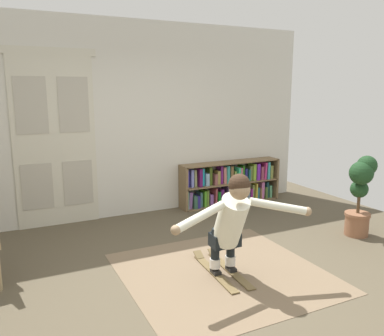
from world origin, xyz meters
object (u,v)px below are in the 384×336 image
Objects in this scene: skis_pair at (221,269)px; person_skier at (232,219)px; bookshelf at (230,184)px; potted_plant at (361,190)px.

person_skier is at bearing -93.60° from skis_pair.
skis_pair is (-1.42, -2.17, -0.31)m from bookshelf.
potted_plant is at bearing -70.35° from bookshelf.
bookshelf is 1.87× the size of skis_pair.
bookshelf is at bearing 58.90° from person_skier.
person_skier reaches higher than potted_plant.
potted_plant is 0.73× the size of person_skier.
potted_plant is 2.19m from person_skier.
person_skier is at bearing -171.17° from potted_plant.
skis_pair is at bearing -176.69° from potted_plant.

